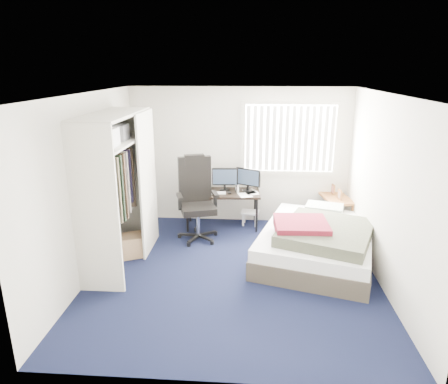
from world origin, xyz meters
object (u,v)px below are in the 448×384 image
bed (317,241)px  nightstand (335,200)px  desk (222,189)px  office_chair (197,207)px

bed → nightstand: bearing=69.3°
nightstand → bed: 1.43m
nightstand → bed: (-0.50, -1.32, -0.23)m
desk → nightstand: 2.05m
bed → desk: bearing=141.6°
nightstand → bed: size_ratio=0.37×
desk → office_chair: office_chair is taller
office_chair → desk: bearing=53.0°
desk → bed: desk is taller
office_chair → nightstand: size_ratio=1.53×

